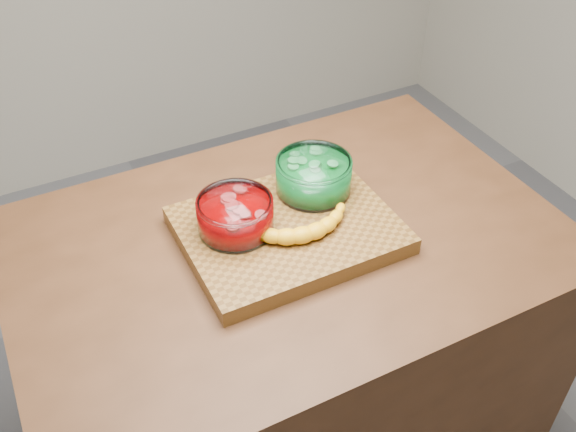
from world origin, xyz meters
name	(u,v)px	position (x,y,z in m)	size (l,w,h in m)	color
counter	(288,363)	(0.00, 0.00, 0.45)	(1.20, 0.80, 0.90)	#482915
cutting_board	(288,230)	(0.00, 0.00, 0.92)	(0.45, 0.35, 0.04)	brown
bowl_red	(235,216)	(-0.11, 0.03, 0.98)	(0.16, 0.16, 0.08)	white
bowl_green	(314,176)	(0.11, 0.08, 0.98)	(0.17, 0.17, 0.08)	white
banana	(298,223)	(0.01, -0.03, 0.96)	(0.27, 0.14, 0.04)	#F5AE15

